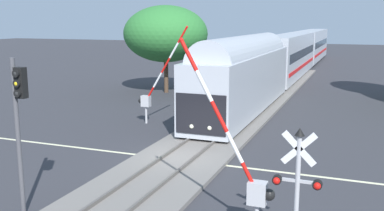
{
  "coord_description": "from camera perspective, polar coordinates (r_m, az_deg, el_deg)",
  "views": [
    {
      "loc": [
        7.64,
        -18.5,
        6.52
      ],
      "look_at": [
        -0.72,
        3.23,
        2.0
      ],
      "focal_mm": 41.33,
      "sensor_mm": 36.0,
      "label": 1
    }
  ],
  "objects": [
    {
      "name": "railway_track",
      "position": [
        21.02,
        -1.35,
        -6.81
      ],
      "size": [
        4.4,
        80.0,
        0.32
      ],
      "color": "slate",
      "rests_on": "ground"
    },
    {
      "name": "crossing_gate_far",
      "position": [
        27.99,
        -5.38,
        1.69
      ],
      "size": [
        3.42,
        0.4,
        6.18
      ],
      "color": "#B7B7BC",
      "rests_on": "ground"
    },
    {
      "name": "traffic_signal_median",
      "position": [
        15.41,
        -21.44,
        -0.78
      ],
      "size": [
        0.53,
        0.38,
        5.34
      ],
      "color": "#4C4C51",
      "rests_on": "ground"
    },
    {
      "name": "road_centre_stripe",
      "position": [
        21.05,
        -1.35,
        -7.05
      ],
      "size": [
        44.0,
        0.2,
        0.01
      ],
      "color": "beige",
      "rests_on": "ground"
    },
    {
      "name": "ground_plane",
      "position": [
        21.05,
        -1.35,
        -7.06
      ],
      "size": [
        220.0,
        220.0,
        0.0
      ],
      "primitive_type": "plane",
      "color": "#333338"
    },
    {
      "name": "crossing_signal_mast",
      "position": [
        12.75,
        13.45,
        -9.02
      ],
      "size": [
        1.36,
        0.44,
        3.63
      ],
      "color": "#B2B2B7",
      "rests_on": "ground"
    },
    {
      "name": "crossing_gate_near",
      "position": [
        13.41,
        7.38,
        -8.93
      ],
      "size": [
        3.03,
        0.4,
        6.0
      ],
      "color": "#B7B7BC",
      "rests_on": "ground"
    },
    {
      "name": "oak_behind_train",
      "position": [
        40.0,
        -3.41,
        9.21
      ],
      "size": [
        7.52,
        7.52,
        7.82
      ],
      "color": "#4C3828",
      "rests_on": "ground"
    },
    {
      "name": "commuter_train",
      "position": [
        51.44,
        12.52,
        6.5
      ],
      "size": [
        3.04,
        63.29,
        5.16
      ],
      "color": "#B2B7C1",
      "rests_on": "railway_track"
    }
  ]
}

